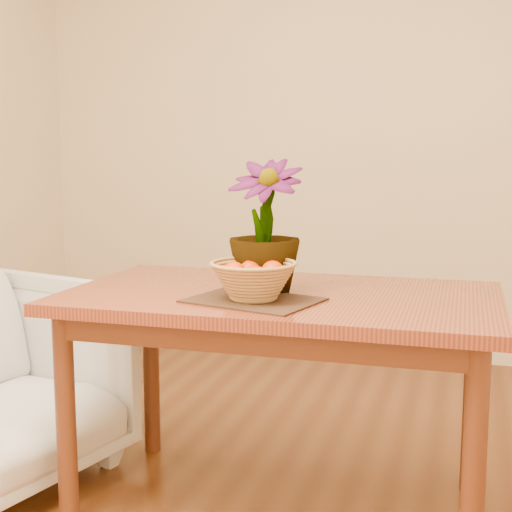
# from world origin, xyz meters

# --- Properties ---
(wall_back) EXTENTS (4.00, 0.02, 2.70)m
(wall_back) POSITION_xyz_m (0.00, 2.25, 1.35)
(wall_back) COLOR #FFEEC2
(wall_back) RESTS_ON floor
(table) EXTENTS (1.40, 0.80, 0.75)m
(table) POSITION_xyz_m (0.00, 0.30, 0.66)
(table) COLOR brown
(table) RESTS_ON floor
(placemat) EXTENTS (0.44, 0.38, 0.01)m
(placemat) POSITION_xyz_m (-0.05, 0.14, 0.75)
(placemat) COLOR #362313
(placemat) RESTS_ON table
(wicker_basket) EXTENTS (0.27, 0.27, 0.11)m
(wicker_basket) POSITION_xyz_m (-0.05, 0.14, 0.81)
(wicker_basket) COLOR #A28043
(wicker_basket) RESTS_ON placemat
(orange_pile) EXTENTS (0.18, 0.17, 0.07)m
(orange_pile) POSITION_xyz_m (-0.05, 0.14, 0.84)
(orange_pile) COLOR red
(orange_pile) RESTS_ON wicker_basket
(potted_plant) EXTENTS (0.24, 0.24, 0.43)m
(potted_plant) POSITION_xyz_m (-0.05, 0.30, 0.97)
(potted_plant) COLOR #1F4A15
(potted_plant) RESTS_ON table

